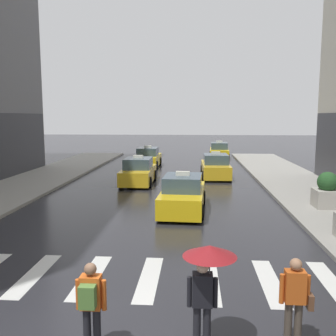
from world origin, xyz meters
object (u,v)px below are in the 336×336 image
object	(u,v)px
pedestrian_with_umbrella	(207,268)
pedestrian_with_handbag	(295,296)
taxi_fourth	(148,158)
pedestrian_with_backpack	(91,301)
taxi_second	(138,172)
taxi_fifth	(219,151)
taxi_third	(215,167)
planter_mid_block	(327,191)
taxi_lead	(183,195)

from	to	relation	value
pedestrian_with_umbrella	pedestrian_with_handbag	bearing A→B (deg)	8.44
taxi_fourth	pedestrian_with_backpack	xyz separation A→B (m)	(2.05, -24.66, 0.25)
taxi_fourth	taxi_second	bearing A→B (deg)	-87.30
taxi_fourth	taxi_fifth	bearing A→B (deg)	46.53
pedestrian_with_umbrella	pedestrian_with_backpack	size ratio (longest dim) A/B	1.18
taxi_third	taxi_fourth	bearing A→B (deg)	136.45
taxi_fifth	pedestrian_with_backpack	xyz separation A→B (m)	(-4.27, -31.33, 0.25)
taxi_second	taxi_fourth	xyz separation A→B (m)	(-0.37, 7.78, 0.00)
taxi_third	pedestrian_with_umbrella	bearing A→B (deg)	-93.62
pedestrian_with_handbag	planter_mid_block	size ratio (longest dim) A/B	1.03
taxi_second	taxi_fourth	world-z (taller)	same
taxi_fifth	pedestrian_with_umbrella	bearing A→B (deg)	-94.12
taxi_lead	taxi_third	xyz separation A→B (m)	(1.95, 9.46, 0.00)
taxi_fifth	taxi_fourth	bearing A→B (deg)	-133.47
taxi_third	pedestrian_with_backpack	bearing A→B (deg)	-99.42
taxi_second	pedestrian_with_umbrella	world-z (taller)	pedestrian_with_umbrella
taxi_lead	pedestrian_with_backpack	distance (m)	10.23
taxi_lead	pedestrian_with_umbrella	world-z (taller)	pedestrian_with_umbrella
taxi_third	planter_mid_block	world-z (taller)	taxi_third
pedestrian_with_handbag	taxi_fifth	bearing A→B (deg)	88.83
planter_mid_block	taxi_lead	bearing A→B (deg)	-174.80
taxi_lead	taxi_second	world-z (taller)	same
taxi_third	taxi_fourth	xyz separation A→B (m)	(-5.31, 5.05, 0.00)
taxi_fourth	pedestrian_with_handbag	size ratio (longest dim) A/B	2.77
taxi_lead	taxi_fourth	distance (m)	14.89
pedestrian_with_backpack	pedestrian_with_handbag	bearing A→B (deg)	7.91
taxi_fifth	planter_mid_block	world-z (taller)	taxi_fifth
taxi_second	taxi_lead	bearing A→B (deg)	-66.05
taxi_second	planter_mid_block	distance (m)	11.22
pedestrian_with_umbrella	taxi_fifth	bearing A→B (deg)	85.88
taxi_third	pedestrian_with_umbrella	xyz separation A→B (m)	(-1.23, -19.34, 0.79)
taxi_fifth	pedestrian_with_backpack	distance (m)	31.62
taxi_lead	taxi_third	bearing A→B (deg)	78.34
taxi_lead	pedestrian_with_umbrella	distance (m)	9.94
taxi_fourth	pedestrian_with_handbag	distance (m)	24.81
taxi_lead	taxi_fifth	world-z (taller)	same
taxi_fifth	pedestrian_with_umbrella	distance (m)	31.15
taxi_fourth	planter_mid_block	world-z (taller)	taxi_fourth
taxi_lead	pedestrian_with_umbrella	bearing A→B (deg)	-85.79
taxi_lead	taxi_fifth	bearing A→B (deg)	82.03
taxi_fifth	planter_mid_block	distance (m)	20.88
taxi_third	pedestrian_with_handbag	xyz separation A→B (m)	(0.39, -19.10, 0.21)
taxi_second	planter_mid_block	world-z (taller)	taxi_second
taxi_lead	pedestrian_with_umbrella	xyz separation A→B (m)	(0.73, -9.88, 0.79)
pedestrian_with_handbag	taxi_lead	bearing A→B (deg)	103.64
taxi_fifth	pedestrian_with_handbag	world-z (taller)	taxi_fifth
taxi_third	pedestrian_with_backpack	distance (m)	19.88
taxi_fifth	pedestrian_with_umbrella	xyz separation A→B (m)	(-2.24, -31.06, 0.79)
pedestrian_with_umbrella	planter_mid_block	distance (m)	11.92
pedestrian_with_backpack	taxi_fourth	bearing A→B (deg)	94.76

